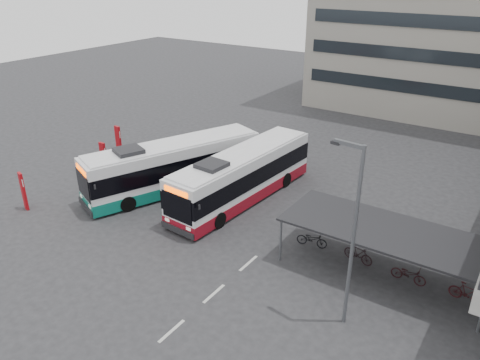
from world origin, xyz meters
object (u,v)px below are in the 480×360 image
Objects in this scene: bus_teal at (174,167)px; pedestrian at (201,201)px; bus_main at (243,176)px; lamp_post at (352,228)px.

pedestrian is (3.79, -1.87, -0.73)m from bus_teal.
bus_teal is at bearing -159.84° from bus_main.
bus_main is 4.90m from bus_teal.
pedestrian is (-0.92, -3.24, -0.69)m from bus_main.
bus_teal is at bearing 164.66° from lamp_post.
bus_teal is 1.51× the size of lamp_post.
lamp_post reaches higher than pedestrian.
pedestrian is 12.33m from lamp_post.
bus_teal is (-4.71, -1.37, 0.04)m from bus_main.
pedestrian is 0.24× the size of lamp_post.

